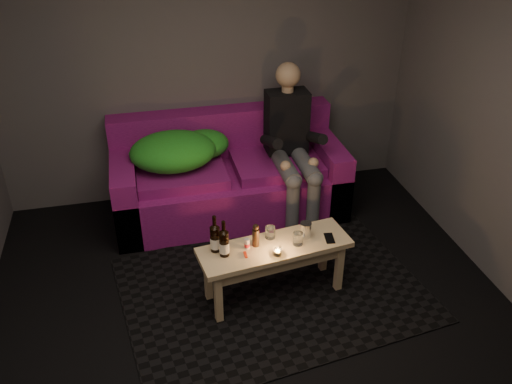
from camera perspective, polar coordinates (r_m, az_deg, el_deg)
floor at (r=4.04m, az=0.68°, el=-15.49°), size 4.50×4.50×0.00m
room at (r=3.49m, az=-1.01°, el=9.35°), size 4.50×4.50×4.50m
rug at (r=4.45m, az=1.72°, el=-10.15°), size 2.54×2.00×0.01m
sofa at (r=5.27m, az=-2.97°, el=1.43°), size 2.17×0.98×0.93m
green_blanket at (r=5.04m, az=-8.22°, el=4.40°), size 0.95×0.65×0.33m
person at (r=5.05m, az=3.76°, el=5.29°), size 0.39×0.90×1.45m
coffee_table at (r=4.16m, az=1.98°, el=-6.56°), size 1.21×0.53×0.48m
beer_bottle_a at (r=4.00m, az=-4.33°, el=-4.86°), size 0.08×0.08×0.30m
beer_bottle_b at (r=3.96m, az=-3.38°, el=-5.37°), size 0.07×0.07×0.30m
salt_shaker at (r=4.06m, az=-0.95°, el=-5.46°), size 0.05×0.05×0.08m
pepper_mill at (r=4.07m, az=-0.02°, el=-4.84°), size 0.06×0.06×0.14m
tumbler_back at (r=4.17m, az=1.50°, el=-4.27°), size 0.09×0.09×0.09m
tealight at (r=4.01m, az=2.29°, el=-6.34°), size 0.06×0.06×0.05m
tumbler_front at (r=4.11m, az=4.44°, el=-4.92°), size 0.10×0.10×0.10m
steel_cup at (r=4.18m, az=5.25°, el=-4.00°), size 0.11×0.11×0.12m
smartphone at (r=4.21m, az=7.73°, el=-4.84°), size 0.09×0.14×0.01m
red_lighter at (r=4.01m, az=-1.11°, el=-6.62°), size 0.02×0.07×0.01m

